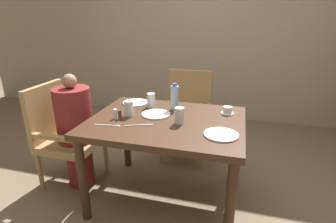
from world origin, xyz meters
name	(u,v)px	position (x,y,z in m)	size (l,w,h in m)	color
ground_plane	(167,197)	(0.00, 0.00, 0.00)	(16.00, 16.00, 0.00)	#7A664C
wall_back	(206,26)	(0.00, 2.17, 1.40)	(8.00, 0.06, 2.80)	tan
dining_table	(166,130)	(0.00, 0.00, 0.66)	(1.22, 0.95, 0.76)	#422819
chair_left_side	(63,132)	(-1.00, 0.00, 0.52)	(0.50, 0.50, 0.96)	#A88451
diner_in_left_chair	(76,131)	(-0.86, 0.00, 0.55)	(0.32, 0.32, 1.08)	maroon
chair_far_side	(187,111)	(0.00, 0.86, 0.52)	(0.50, 0.50, 0.96)	#A88451
plate_main_left	(156,114)	(-0.11, 0.07, 0.76)	(0.24, 0.24, 0.01)	white
plate_main_right	(136,103)	(-0.39, 0.32, 0.76)	(0.24, 0.24, 0.01)	white
plate_dessert_center	(221,135)	(0.45, -0.19, 0.76)	(0.24, 0.24, 0.01)	white
teacup_with_saucer	(228,111)	(0.46, 0.26, 0.78)	(0.11, 0.11, 0.06)	white
water_bottle	(175,98)	(0.01, 0.25, 0.87)	(0.07, 0.07, 0.24)	#A3C6DB
glass_tall_near	(129,108)	(-0.32, -0.01, 0.82)	(0.07, 0.07, 0.13)	silver
glass_tall_mid	(179,116)	(0.12, -0.06, 0.82)	(0.07, 0.07, 0.13)	silver
glass_tall_far	(151,100)	(-0.22, 0.26, 0.82)	(0.07, 0.07, 0.13)	silver
salt_shaker	(115,114)	(-0.40, -0.09, 0.80)	(0.03, 0.03, 0.08)	white
pepper_shaker	(120,114)	(-0.36, -0.09, 0.79)	(0.03, 0.03, 0.07)	#4C3D2D
fork_beside_plate	(110,125)	(-0.38, -0.24, 0.76)	(0.20, 0.04, 0.00)	silver
knife_beside_plate	(140,125)	(-0.16, -0.17, 0.76)	(0.20, 0.10, 0.00)	silver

